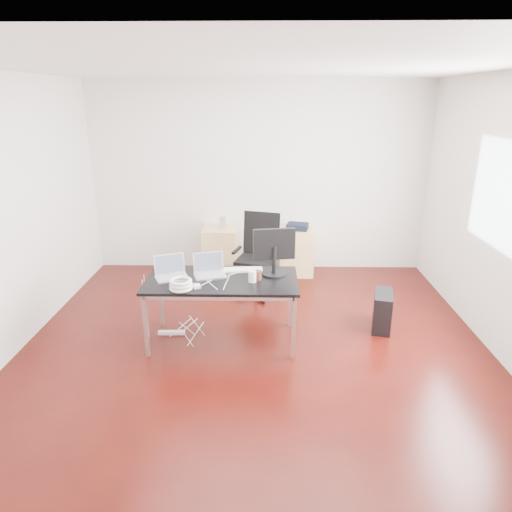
{
  "coord_description": "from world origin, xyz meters",
  "views": [
    {
      "loc": [
        0.11,
        -4.31,
        2.54
      ],
      "look_at": [
        0.0,
        0.55,
        0.85
      ],
      "focal_mm": 32.0,
      "sensor_mm": 36.0,
      "label": 1
    }
  ],
  "objects_px": {
    "desk": "(222,284)",
    "filing_cabinet_right": "(296,251)",
    "filing_cabinet_left": "(220,250)",
    "pc_tower": "(382,311)",
    "office_chair": "(258,251)"
  },
  "relations": [
    {
      "from": "pc_tower",
      "to": "office_chair",
      "type": "bearing_deg",
      "value": 159.45
    },
    {
      "from": "office_chair",
      "to": "filing_cabinet_right",
      "type": "height_order",
      "value": "office_chair"
    },
    {
      "from": "desk",
      "to": "filing_cabinet_right",
      "type": "xyz_separation_m",
      "value": [
        0.92,
        2.08,
        -0.33
      ]
    },
    {
      "from": "office_chair",
      "to": "filing_cabinet_left",
      "type": "distance_m",
      "value": 1.0
    },
    {
      "from": "pc_tower",
      "to": "filing_cabinet_left",
      "type": "bearing_deg",
      "value": 152.81
    },
    {
      "from": "filing_cabinet_left",
      "to": "filing_cabinet_right",
      "type": "xyz_separation_m",
      "value": [
        1.15,
        0.0,
        0.0
      ]
    },
    {
      "from": "desk",
      "to": "filing_cabinet_right",
      "type": "relative_size",
      "value": 2.29
    },
    {
      "from": "desk",
      "to": "filing_cabinet_left",
      "type": "height_order",
      "value": "desk"
    },
    {
      "from": "office_chair",
      "to": "filing_cabinet_right",
      "type": "distance_m",
      "value": 0.99
    },
    {
      "from": "desk",
      "to": "filing_cabinet_left",
      "type": "bearing_deg",
      "value": 96.23
    },
    {
      "from": "filing_cabinet_left",
      "to": "pc_tower",
      "type": "height_order",
      "value": "filing_cabinet_left"
    },
    {
      "from": "desk",
      "to": "filing_cabinet_right",
      "type": "distance_m",
      "value": 2.3
    },
    {
      "from": "pc_tower",
      "to": "filing_cabinet_right",
      "type": "bearing_deg",
      "value": 130.4
    },
    {
      "from": "office_chair",
      "to": "filing_cabinet_left",
      "type": "bearing_deg",
      "value": 143.14
    },
    {
      "from": "desk",
      "to": "pc_tower",
      "type": "relative_size",
      "value": 3.56
    }
  ]
}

